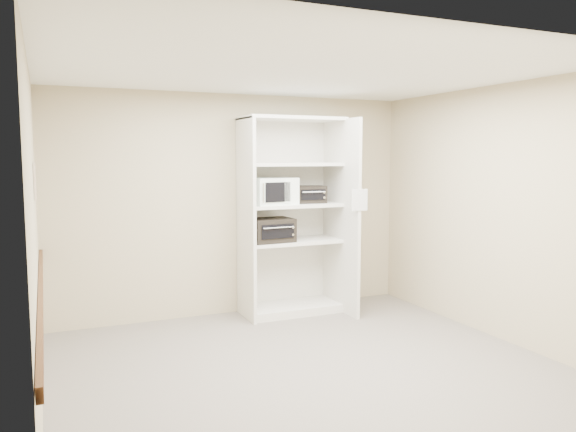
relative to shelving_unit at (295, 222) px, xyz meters
name	(u,v)px	position (x,y,z in m)	size (l,w,h in m)	color
floor	(305,365)	(-0.67, -1.70, -1.13)	(4.50, 4.00, 0.01)	#5E584F
ceiling	(306,71)	(-0.67, -1.70, 1.57)	(4.50, 4.00, 0.01)	white
wall_back	(236,205)	(-0.67, 0.30, 0.22)	(4.50, 0.02, 2.70)	tan
wall_front	(451,258)	(-0.67, -3.70, 0.22)	(4.50, 0.02, 2.70)	tan
wall_left	(35,236)	(-2.92, -1.70, 0.22)	(0.02, 4.00, 2.70)	tan
wall_right	(495,212)	(1.58, -1.70, 0.22)	(0.02, 4.00, 2.70)	tan
shelving_unit	(295,222)	(0.00, 0.00, 0.00)	(1.24, 0.92, 2.42)	silver
microwave	(272,191)	(-0.32, -0.04, 0.40)	(0.53, 0.41, 0.32)	white
toaster_oven_upper	(310,194)	(0.19, -0.02, 0.35)	(0.37, 0.28, 0.21)	black
toaster_oven_lower	(271,230)	(-0.35, -0.06, -0.07)	(0.51, 0.39, 0.28)	black
paper_sign	(360,200)	(0.55, -0.63, 0.31)	(0.20, 0.01, 0.25)	white
chair_rail	(41,294)	(-2.89, -1.70, -0.23)	(0.04, 3.98, 0.08)	#3F1B0C
wall_poster	(35,181)	(-2.90, -1.08, 0.60)	(0.01, 0.23, 0.32)	white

